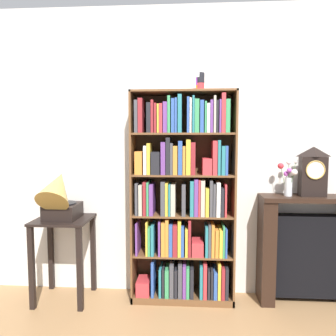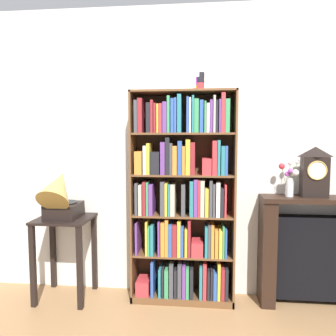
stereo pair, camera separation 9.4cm
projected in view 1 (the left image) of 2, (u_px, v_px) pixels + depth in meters
The scene contains 9 objects.
ground_plane at pixel (182, 305), 2.84m from camera, with size 7.42×6.40×0.02m, color #997047.
wall_back at pixel (187, 153), 3.01m from camera, with size 4.42×0.08×2.69m, color silver.
bookshelf at pixel (183, 201), 2.85m from camera, with size 0.92×0.29×1.89m.
cup_stack at pixel (200, 79), 2.74m from camera, with size 0.08×0.08×0.20m.
side_table_left at pixel (64, 242), 2.89m from camera, with size 0.49×0.45×0.76m.
gramophone at pixel (59, 195), 2.78m from camera, with size 0.28×0.47×0.51m.
fireplace_mantel at pixel (311, 250), 2.85m from camera, with size 0.92×0.28×0.97m.
mantel_clock at pixel (313, 171), 2.77m from camera, with size 0.22×0.12×0.44m.
flower_vase at pixel (289, 178), 2.79m from camera, with size 0.18×0.13×0.32m.
Camera 1 is at (0.06, -2.72, 1.47)m, focal length 33.89 mm.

